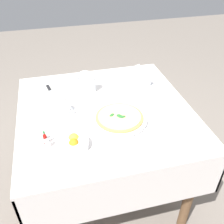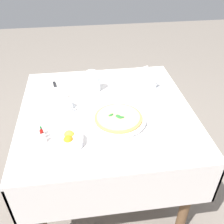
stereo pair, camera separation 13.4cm
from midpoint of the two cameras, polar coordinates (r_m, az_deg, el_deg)
name	(u,v)px [view 1 (the left image)]	position (r m, az deg, el deg)	size (l,w,h in m)	color
ground_plane	(107,187)	(2.09, -3.14, -16.38)	(8.00, 8.00, 0.00)	slate
dining_table	(105,127)	(1.65, -3.83, -3.45)	(1.04, 1.04, 0.75)	white
pizza_plate	(119,119)	(1.47, -0.95, -1.63)	(0.32, 0.32, 0.02)	white
pizza	(119,117)	(1.46, -0.96, -1.20)	(0.27, 0.27, 0.02)	tan
coffee_cup_near_left	(64,108)	(1.56, -13.12, 0.73)	(0.13, 0.13, 0.06)	white
coffee_cup_far_left	(85,77)	(1.87, -8.16, 7.72)	(0.13, 0.13, 0.06)	white
coffee_cup_left_edge	(145,82)	(1.79, 5.35, 6.62)	(0.13, 0.13, 0.07)	white
water_glass_back_corner	(91,85)	(1.72, -7.03, 5.99)	(0.07, 0.07, 0.11)	white
napkin_folded	(51,93)	(1.76, -15.66, 3.98)	(0.24, 0.17, 0.02)	white
dinner_knife	(51,92)	(1.75, -15.71, 4.33)	(0.19, 0.06, 0.01)	silver
citrus_bowl	(74,143)	(1.32, -11.46, -6.98)	(0.15, 0.15, 0.06)	white
hot_sauce_bottle	(45,139)	(1.36, -17.45, -5.83)	(0.02, 0.02, 0.08)	#B7140F
salt_shaker	(48,143)	(1.35, -16.96, -6.83)	(0.03, 0.03, 0.06)	white
pepper_shaker	(43,137)	(1.39, -17.79, -5.40)	(0.03, 0.03, 0.06)	white
menu_card	(135,69)	(1.95, 3.19, 9.45)	(0.04, 0.08, 0.06)	white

